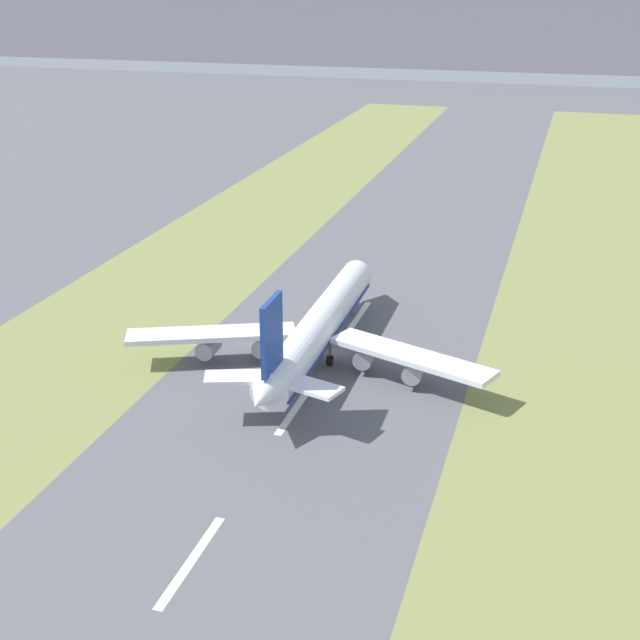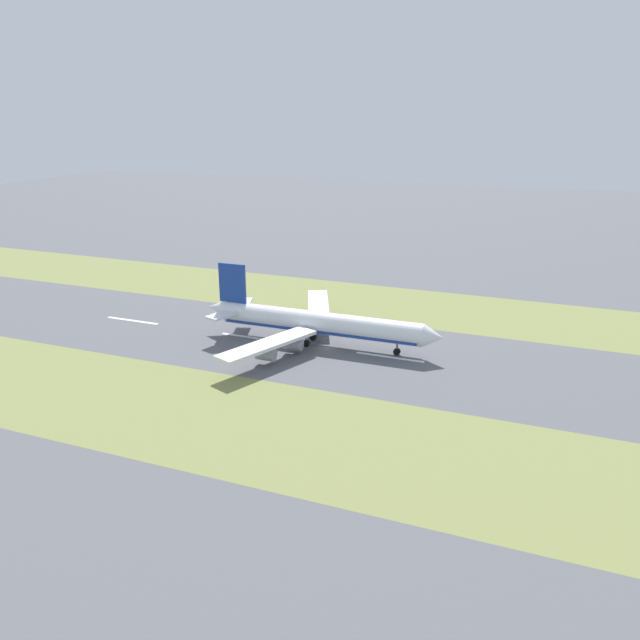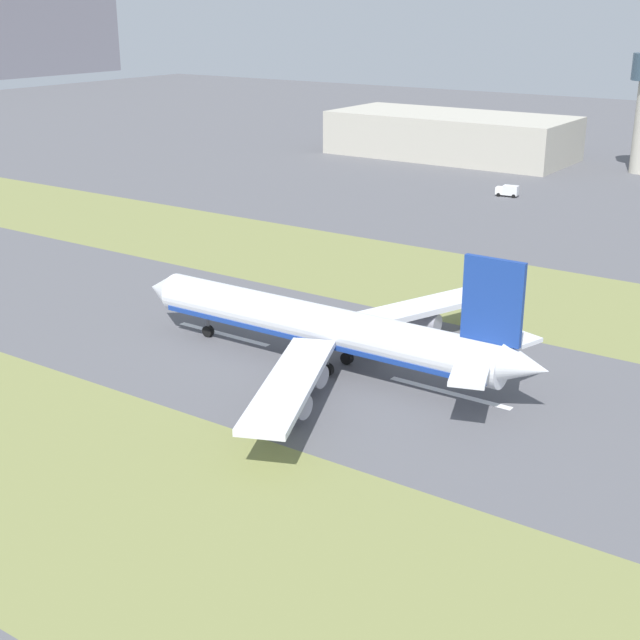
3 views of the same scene
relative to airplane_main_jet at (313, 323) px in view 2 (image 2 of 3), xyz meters
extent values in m
plane|color=#56565B|center=(1.87, 4.68, -6.02)|extent=(800.00, 800.00, 0.00)
cube|color=olive|center=(-43.13, 4.68, -6.02)|extent=(40.00, 600.00, 0.01)
cube|color=olive|center=(46.87, 4.68, -6.02)|extent=(40.00, 600.00, 0.01)
cube|color=silver|center=(1.87, -58.09, -6.01)|extent=(1.20, 18.00, 0.01)
cube|color=silver|center=(1.87, -18.09, -6.01)|extent=(1.20, 18.00, 0.01)
cube|color=silver|center=(1.87, 21.91, -6.01)|extent=(1.20, 18.00, 0.01)
cylinder|color=silver|center=(-0.02, 1.91, 0.18)|extent=(6.68, 56.07, 6.00)
cone|color=silver|center=(-0.39, 32.40, 0.18)|extent=(5.94, 5.07, 5.88)
cone|color=silver|center=(0.35, -29.09, 0.98)|extent=(5.17, 6.06, 5.10)
cube|color=navy|center=(-0.02, 1.91, -1.47)|extent=(6.35, 53.83, 0.70)
cube|color=silver|center=(-17.43, -5.53, -0.72)|extent=(29.07, 16.72, 0.90)
cube|color=silver|center=(17.56, -5.10, -0.72)|extent=(29.20, 16.13, 0.90)
cylinder|color=#93939E|center=(-8.97, -2.20, -3.17)|extent=(3.26, 4.84, 3.20)
cylinder|color=#93939E|center=(-17.93, -5.81, -3.17)|extent=(3.26, 4.84, 3.20)
cylinder|color=#93939E|center=(9.02, -1.99, -3.17)|extent=(3.26, 4.84, 3.20)
cylinder|color=#93939E|center=(18.07, -5.38, -3.17)|extent=(3.26, 4.84, 3.20)
cube|color=navy|center=(0.29, -24.09, 8.68)|extent=(0.90, 8.01, 11.00)
cube|color=silver|center=(-5.21, -24.16, 1.18)|extent=(10.88, 7.37, 0.60)
cube|color=silver|center=(5.79, -24.03, 1.18)|extent=(10.86, 7.18, 0.60)
cylinder|color=#59595E|center=(-0.28, 23.18, -3.52)|extent=(0.50, 0.50, 3.20)
cylinder|color=black|center=(-0.28, 23.18, -5.12)|extent=(0.92, 1.81, 1.80)
cylinder|color=#59595E|center=(-2.59, -1.13, -3.52)|extent=(0.50, 0.50, 3.20)
cylinder|color=black|center=(-2.59, -1.13, -5.12)|extent=(0.92, 1.81, 1.80)
cylinder|color=#59595E|center=(2.61, -1.06, -3.52)|extent=(0.50, 0.50, 3.20)
cylinder|color=black|center=(2.61, -1.06, -5.12)|extent=(0.92, 1.81, 1.80)
camera|label=1|loc=(40.40, -136.29, 58.63)|focal=50.00mm
camera|label=2|loc=(146.53, 59.71, 54.09)|focal=35.00mm
camera|label=3|loc=(-98.92, -65.98, 43.92)|focal=50.00mm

